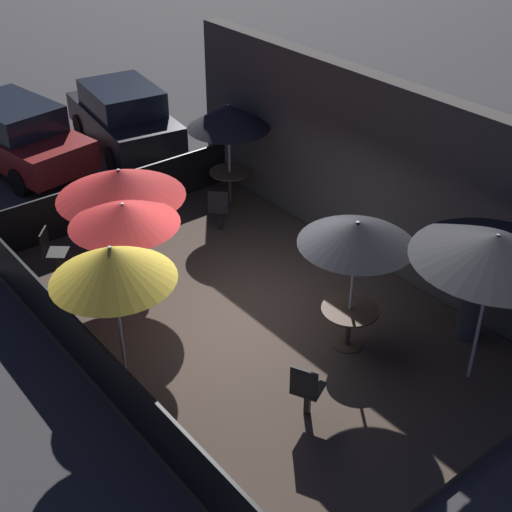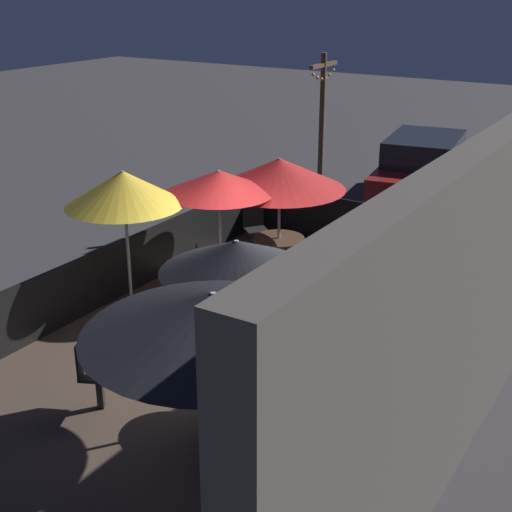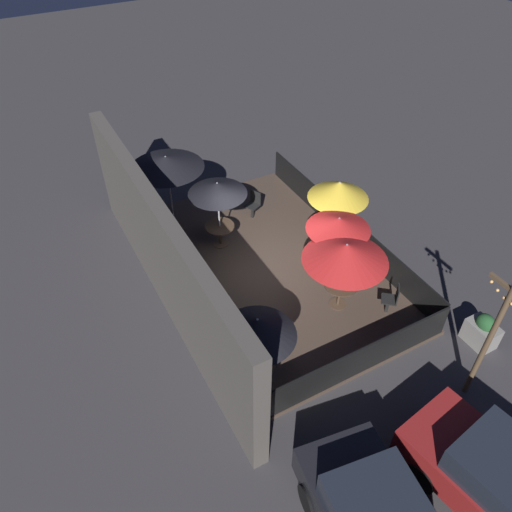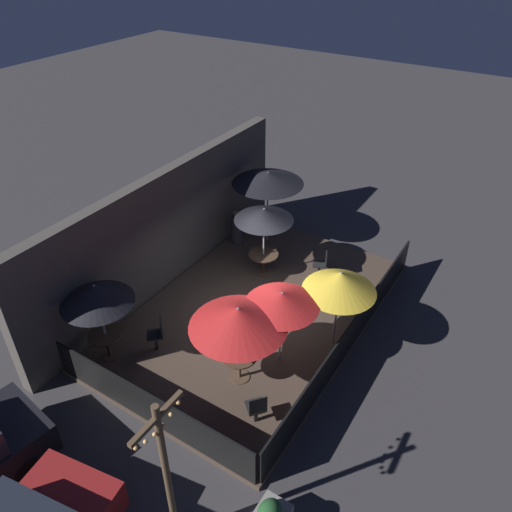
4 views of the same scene
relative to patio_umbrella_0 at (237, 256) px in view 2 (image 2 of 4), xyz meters
The scene contains 21 objects.
ground_plane 2.83m from the patio_umbrella_0, 154.89° to the right, with size 60.00×60.00×0.00m, color #383538.
patio_deck 2.79m from the patio_umbrella_0, 154.89° to the right, with size 8.80×5.69×0.12m.
building_wall 2.86m from the patio_umbrella_0, 125.16° to the left, with size 10.40×0.36×3.56m.
fence_front 4.23m from the patio_umbrella_0, 114.56° to the right, with size 8.60×0.05×0.95m.
fence_side_left 6.24m from the patio_umbrella_0, behind, with size 0.05×5.49×0.95m.
patio_umbrella_0 is the anchor object (origin of this frame).
patio_umbrella_1 5.24m from the patio_umbrella_0, 164.15° to the left, with size 1.72×1.72×2.23m.
patio_umbrella_2 4.26m from the patio_umbrella_0, 156.12° to the right, with size 2.22×2.22×2.15m.
patio_umbrella_3 1.93m from the patio_umbrella_0, 27.85° to the left, with size 2.29×2.29×2.49m.
patio_umbrella_4 3.64m from the patio_umbrella_0, 142.09° to the right, with size 1.76×1.76×2.10m.
patio_umbrella_5 3.51m from the patio_umbrella_0, 117.57° to the right, with size 1.80×1.80×2.25m.
dining_table_0 1.51m from the patio_umbrella_0, ahead, with size 0.90×0.90×0.71m.
dining_table_1 5.44m from the patio_umbrella_0, 164.15° to the left, with size 0.86×0.86×0.75m.
dining_table_2 4.50m from the patio_umbrella_0, 156.12° to the right, with size 0.89×0.89×0.76m.
patio_chair_0 2.35m from the patio_umbrella_0, 64.37° to the right, with size 0.53×0.53×0.93m.
patio_chair_1 5.74m from the patio_umbrella_0, 149.97° to the right, with size 0.56×0.56×0.93m.
patio_chair_2 4.50m from the patio_umbrella_0, behind, with size 0.57×0.57×0.95m.
patron_0 2.52m from the patio_umbrella_0, 57.98° to the left, with size 0.53×0.53×1.19m.
planter_box 8.04m from the patio_umbrella_0, 147.70° to the right, with size 0.79×0.56×0.98m.
light_post 8.04m from the patio_umbrella_0, 159.53° to the right, with size 1.10×0.12×3.61m.
parked_car_0 10.06m from the patio_umbrella_0, behind, with size 4.49×2.35×1.62m.
Camera 2 is at (7.68, 4.81, 5.04)m, focal length 50.00 mm.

